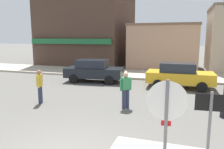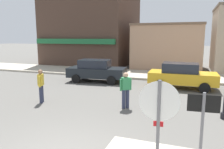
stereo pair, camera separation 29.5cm
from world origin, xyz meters
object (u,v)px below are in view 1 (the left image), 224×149
pedestrian_crossing_near (40,85)px  stop_sign (166,118)px  pedestrian_crossing_far (126,89)px  parked_car_second (179,75)px  one_way_sign (209,130)px  parked_car_nearest (94,70)px

pedestrian_crossing_near → stop_sign: bearing=-34.4°
stop_sign → pedestrian_crossing_near: size_ratio=1.43×
stop_sign → pedestrian_crossing_far: (-2.06, 4.74, -0.65)m
stop_sign → parked_car_second: bearing=89.3°
one_way_sign → stop_sign: bearing=-173.7°
stop_sign → pedestrian_crossing_near: bearing=145.6°
parked_car_nearest → parked_car_second: size_ratio=1.04×
pedestrian_crossing_near → pedestrian_crossing_far: size_ratio=1.00×
pedestrian_crossing_near → parked_car_second: bearing=40.9°
parked_car_second → stop_sign: bearing=-90.7°
parked_car_nearest → pedestrian_crossing_near: bearing=-94.9°
parked_car_nearest → pedestrian_crossing_near: size_ratio=2.58×
parked_car_second → one_way_sign: bearing=-85.7°
one_way_sign → parked_car_nearest: size_ratio=0.50×
parked_car_nearest → parked_car_second: 5.76m
stop_sign → parked_car_second: stop_sign is taller
one_way_sign → parked_car_nearest: (-6.46, 9.60, -0.52)m
parked_car_second → pedestrian_crossing_near: pedestrian_crossing_near is taller
stop_sign → parked_car_nearest: bearing=120.2°
pedestrian_crossing_far → one_way_sign: bearing=-58.2°
stop_sign → parked_car_second: size_ratio=0.57×
one_way_sign → pedestrian_crossing_far: one_way_sign is taller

